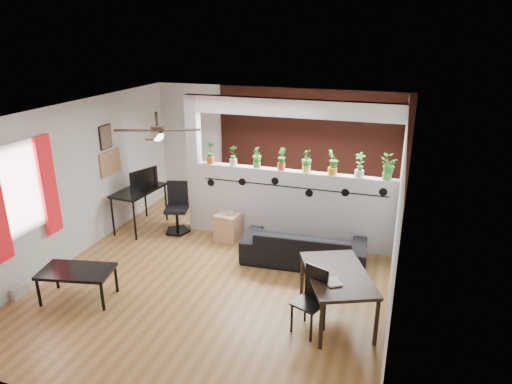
% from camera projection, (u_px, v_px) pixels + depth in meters
% --- Properties ---
extents(room_shell, '(6.30, 7.10, 2.90)m').
position_uv_depth(room_shell, '(219.00, 197.00, 6.91)').
color(room_shell, brown).
rests_on(room_shell, ground).
extents(partition_wall, '(3.60, 0.18, 1.35)m').
position_uv_depth(partition_wall, '(293.00, 207.00, 8.24)').
color(partition_wall, '#BCBCC1').
rests_on(partition_wall, ground).
extents(ceiling_header, '(3.60, 0.18, 0.30)m').
position_uv_depth(ceiling_header, '(295.00, 108.00, 7.63)').
color(ceiling_header, white).
rests_on(ceiling_header, room_shell).
extents(pier_column, '(0.22, 0.20, 2.60)m').
position_uv_depth(pier_column, '(195.00, 164.00, 8.58)').
color(pier_column, '#BCBCC1').
rests_on(pier_column, ground).
extents(brick_panel, '(3.90, 0.05, 2.60)m').
position_uv_depth(brick_panel, '(310.00, 153.00, 9.34)').
color(brick_panel, '#AA4231').
rests_on(brick_panel, ground).
extents(vine_decal, '(3.31, 0.01, 0.30)m').
position_uv_depth(vine_decal, '(292.00, 187.00, 8.01)').
color(vine_decal, black).
rests_on(vine_decal, partition_wall).
extents(window_assembly, '(0.09, 1.30, 1.55)m').
position_uv_depth(window_assembly, '(21.00, 192.00, 6.51)').
color(window_assembly, white).
rests_on(window_assembly, room_shell).
extents(baseboard_heater, '(0.08, 1.00, 0.18)m').
position_uv_depth(baseboard_heater, '(38.00, 279.00, 6.99)').
color(baseboard_heater, silver).
rests_on(baseboard_heater, ground).
extents(corkboard, '(0.03, 0.60, 0.45)m').
position_uv_depth(corkboard, '(110.00, 163.00, 8.49)').
color(corkboard, '#956D48').
rests_on(corkboard, room_shell).
extents(framed_art, '(0.03, 0.34, 0.44)m').
position_uv_depth(framed_art, '(106.00, 137.00, 8.28)').
color(framed_art, '#8C7259').
rests_on(framed_art, room_shell).
extents(ceiling_fan, '(1.19, 1.19, 0.43)m').
position_uv_depth(ceiling_fan, '(157.00, 132.00, 6.53)').
color(ceiling_fan, black).
rests_on(ceiling_fan, room_shell).
extents(potted_plant_0, '(0.22, 0.18, 0.42)m').
position_uv_depth(potted_plant_0, '(210.00, 152.00, 8.39)').
color(potted_plant_0, '#C44217').
rests_on(potted_plant_0, partition_wall).
extents(potted_plant_1, '(0.23, 0.22, 0.38)m').
position_uv_depth(potted_plant_1, '(233.00, 154.00, 8.26)').
color(potted_plant_1, silver).
rests_on(potted_plant_1, partition_wall).
extents(potted_plant_2, '(0.18, 0.22, 0.39)m').
position_uv_depth(potted_plant_2, '(257.00, 156.00, 8.13)').
color(potted_plant_2, green).
rests_on(potted_plant_2, partition_wall).
extents(potted_plant_3, '(0.24, 0.25, 0.40)m').
position_uv_depth(potted_plant_3, '(281.00, 158.00, 8.00)').
color(potted_plant_3, red).
rests_on(potted_plant_3, partition_wall).
extents(potted_plant_4, '(0.22, 0.25, 0.41)m').
position_uv_depth(potted_plant_4, '(307.00, 160.00, 7.87)').
color(potted_plant_4, '#D9CD4C').
rests_on(potted_plant_4, partition_wall).
extents(potted_plant_5, '(0.28, 0.28, 0.44)m').
position_uv_depth(potted_plant_5, '(333.00, 162.00, 7.73)').
color(potted_plant_5, orange).
rests_on(potted_plant_5, partition_wall).
extents(potted_plant_6, '(0.24, 0.21, 0.42)m').
position_uv_depth(potted_plant_6, '(360.00, 164.00, 7.60)').
color(potted_plant_6, white).
rests_on(potted_plant_6, partition_wall).
extents(potted_plant_7, '(0.26, 0.23, 0.42)m').
position_uv_depth(potted_plant_7, '(388.00, 167.00, 7.47)').
color(potted_plant_7, '#3A8F34').
rests_on(potted_plant_7, partition_wall).
extents(sofa, '(1.99, 0.89, 0.57)m').
position_uv_depth(sofa, '(304.00, 247.00, 7.59)').
color(sofa, black).
rests_on(sofa, ground).
extents(cube_shelf, '(0.46, 0.42, 0.51)m').
position_uv_depth(cube_shelf, '(228.00, 227.00, 8.40)').
color(cube_shelf, tan).
rests_on(cube_shelf, ground).
extents(cup, '(0.15, 0.15, 0.09)m').
position_uv_depth(cup, '(230.00, 212.00, 8.29)').
color(cup, gray).
rests_on(cup, cube_shelf).
extents(computer_desk, '(0.67, 1.15, 0.80)m').
position_uv_depth(computer_desk, '(139.00, 193.00, 8.77)').
color(computer_desk, black).
rests_on(computer_desk, ground).
extents(monitor, '(0.36, 0.18, 0.20)m').
position_uv_depth(monitor, '(142.00, 182.00, 8.85)').
color(monitor, black).
rests_on(monitor, computer_desk).
extents(office_chair, '(0.50, 0.51, 0.97)m').
position_uv_depth(office_chair, '(177.00, 211.00, 8.70)').
color(office_chair, black).
rests_on(office_chair, ground).
extents(dining_table, '(1.21, 1.47, 0.69)m').
position_uv_depth(dining_table, '(337.00, 278.00, 5.99)').
color(dining_table, black).
rests_on(dining_table, ground).
extents(book, '(0.27, 0.29, 0.02)m').
position_uv_depth(book, '(326.00, 282.00, 5.72)').
color(book, gray).
rests_on(book, dining_table).
extents(folding_chair, '(0.47, 0.47, 0.88)m').
position_uv_depth(folding_chair, '(313.00, 294.00, 5.81)').
color(folding_chair, black).
rests_on(folding_chair, ground).
extents(coffee_table, '(1.11, 0.76, 0.47)m').
position_uv_depth(coffee_table, '(77.00, 273.00, 6.50)').
color(coffee_table, black).
rests_on(coffee_table, ground).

